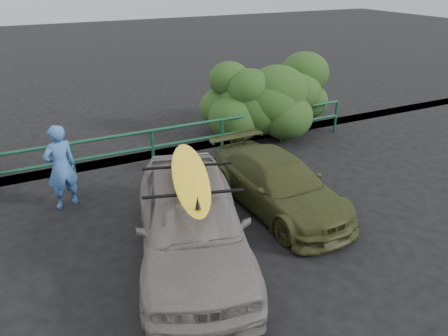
# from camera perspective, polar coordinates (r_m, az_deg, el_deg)

# --- Properties ---
(ground) EXTENTS (80.00, 80.00, 0.00)m
(ground) POSITION_cam_1_polar(r_m,az_deg,el_deg) (7.36, -4.25, -15.94)
(ground) COLOR black
(ocean) EXTENTS (200.00, 200.00, 0.00)m
(ocean) POSITION_cam_1_polar(r_m,az_deg,el_deg) (65.42, -25.96, 18.26)
(ocean) COLOR slate
(ocean) RESTS_ON ground
(guardrail) EXTENTS (14.00, 0.08, 1.04)m
(guardrail) POSITION_cam_1_polar(r_m,az_deg,el_deg) (11.25, -14.14, 1.67)
(guardrail) COLOR #13442D
(guardrail) RESTS_ON ground
(shrub_right) EXTENTS (3.20, 2.40, 2.20)m
(shrub_right) POSITION_cam_1_polar(r_m,az_deg,el_deg) (13.32, 6.58, 8.53)
(shrub_right) COLOR #264619
(shrub_right) RESTS_ON ground
(sedan) EXTENTS (3.11, 4.94, 1.57)m
(sedan) POSITION_cam_1_polar(r_m,az_deg,el_deg) (7.64, -4.25, -6.90)
(sedan) COLOR slate
(sedan) RESTS_ON ground
(olive_vehicle) EXTENTS (1.72, 3.99, 1.14)m
(olive_vehicle) POSITION_cam_1_polar(r_m,az_deg,el_deg) (9.41, 7.11, -2.07)
(olive_vehicle) COLOR #373F1C
(olive_vehicle) RESTS_ON ground
(man) EXTENTS (0.78, 0.62, 1.87)m
(man) POSITION_cam_1_polar(r_m,az_deg,el_deg) (9.88, -20.55, 0.13)
(man) COLOR #3A66AE
(man) RESTS_ON ground
(roof_rack) EXTENTS (1.83, 1.52, 0.05)m
(roof_rack) POSITION_cam_1_polar(r_m,az_deg,el_deg) (7.25, -4.45, -1.44)
(roof_rack) COLOR black
(roof_rack) RESTS_ON sedan
(surfboard) EXTENTS (1.39, 2.89, 0.08)m
(surfboard) POSITION_cam_1_polar(r_m,az_deg,el_deg) (7.22, -4.47, -0.95)
(surfboard) COLOR yellow
(surfboard) RESTS_ON roof_rack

